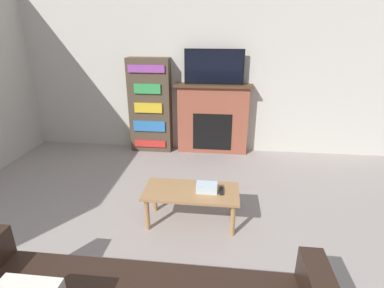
{
  "coord_description": "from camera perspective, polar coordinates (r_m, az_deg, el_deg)",
  "views": [
    {
      "loc": [
        0.45,
        -0.6,
        2.03
      ],
      "look_at": [
        0.09,
        2.62,
        0.76
      ],
      "focal_mm": 28.0,
      "sensor_mm": 36.0,
      "label": 1
    }
  ],
  "objects": [
    {
      "name": "wall_back",
      "position": [
        5.06,
        1.22,
        13.68
      ],
      "size": [
        6.83,
        0.06,
        2.7
      ],
      "color": "beige",
      "rests_on": "ground_plane"
    },
    {
      "name": "fireplace",
      "position": [
        5.06,
        3.97,
        4.82
      ],
      "size": [
        1.27,
        0.28,
        1.17
      ],
      "color": "brown",
      "rests_on": "ground_plane"
    },
    {
      "name": "tv",
      "position": [
        4.87,
        4.22,
        14.44
      ],
      "size": [
        0.94,
        0.03,
        0.55
      ],
      "color": "black",
      "rests_on": "fireplace"
    },
    {
      "name": "coffee_table",
      "position": [
        3.27,
        -0.14,
        -9.66
      ],
      "size": [
        1.02,
        0.48,
        0.4
      ],
      "color": "#A87A4C",
      "rests_on": "ground_plane"
    },
    {
      "name": "tissue_box",
      "position": [
        3.19,
        2.85,
        -8.27
      ],
      "size": [
        0.22,
        0.12,
        0.1
      ],
      "color": "silver",
      "rests_on": "coffee_table"
    },
    {
      "name": "remote_control",
      "position": [
        3.22,
        5.64,
        -8.87
      ],
      "size": [
        0.04,
        0.15,
        0.02
      ],
      "color": "black",
      "rests_on": "coffee_table"
    },
    {
      "name": "bookshelf",
      "position": [
        5.14,
        -7.95,
        7.21
      ],
      "size": [
        0.7,
        0.29,
        1.58
      ],
      "color": "#4C3D2D",
      "rests_on": "ground_plane"
    }
  ]
}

